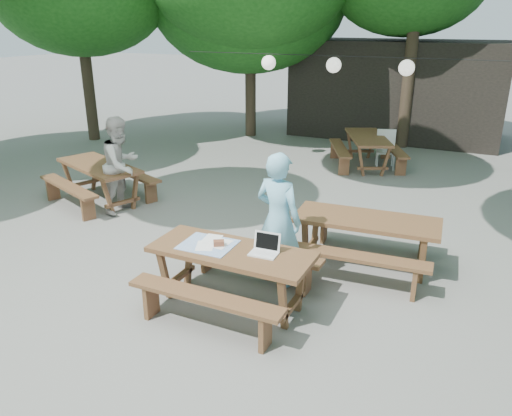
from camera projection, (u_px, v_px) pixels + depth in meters
The scene contains 12 objects.
ground at pixel (210, 278), 6.89m from camera, with size 80.00×80.00×0.00m, color #60605B.
pavilion at pixel (398, 89), 15.08m from camera, with size 6.00×3.00×2.80m, color black.
main_picnic_table at pixel (232, 276), 6.15m from camera, with size 2.00×1.58×0.75m.
picnic_table_nw at pixel (101, 182), 9.71m from camera, with size 2.34×2.15×0.75m.
picnic_table_ne at pixel (365, 242), 7.10m from camera, with size 2.05×1.71×0.75m.
picnic_table_far_e at pixel (367, 151), 12.05m from camera, with size 2.22×2.38×0.75m.
woman at pixel (278, 219), 6.52m from camera, with size 0.66×0.43×1.81m, color #80CBE9.
second_person at pixel (121, 165), 9.07m from camera, with size 0.86×0.67×1.76m, color silver.
plastic_chair at pixel (385, 157), 11.98m from camera, with size 0.54×0.54×0.90m.
laptop at pixel (265, 248), 5.92m from camera, with size 0.34×0.28×0.24m.
tabletop_clutter at pixel (210, 244), 6.14m from camera, with size 0.66×0.59×0.08m.
paper_lanterns at pixel (334, 65), 11.19m from camera, with size 9.00×0.34×0.38m.
Camera 1 is at (3.19, -5.24, 3.35)m, focal length 35.00 mm.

